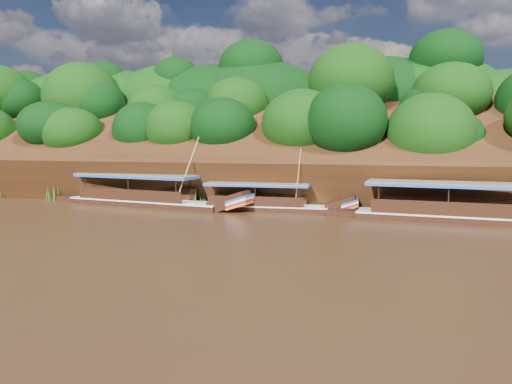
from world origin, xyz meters
TOP-DOWN VIEW (x-y plane):
  - ground at (0.00, 0.00)m, footprint 160.00×160.00m
  - riverbank at (-0.01, 22.73)m, footprint 120.00×30.06m
  - boat_0 at (15.18, 6.29)m, footprint 16.84×3.98m
  - boat_1 at (0.62, 8.31)m, footprint 12.68×2.59m
  - boat_2 at (-9.69, 8.12)m, footprint 17.19×4.89m
  - reeds at (-2.88, 9.46)m, footprint 49.46×2.13m

SIDE VIEW (x-z plane):
  - ground at x=0.00m, z-range 0.00..0.00m
  - boat_1 at x=0.62m, z-range -2.22..3.20m
  - boat_2 at x=-9.69m, z-range -2.57..3.78m
  - boat_0 at x=15.18m, z-range -2.89..4.11m
  - reeds at x=-2.88m, z-range -0.18..1.90m
  - riverbank at x=-0.01m, z-range -7.81..11.59m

